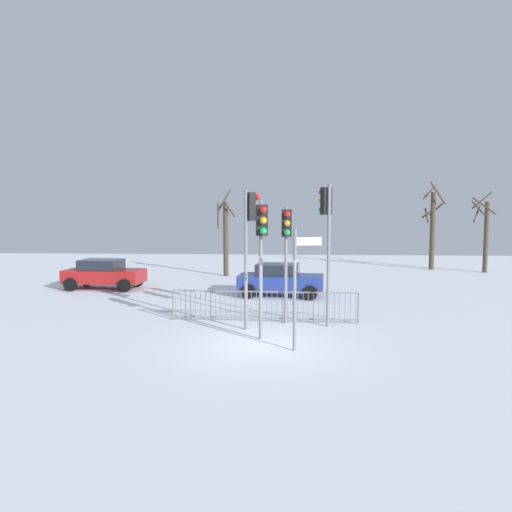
{
  "coord_description": "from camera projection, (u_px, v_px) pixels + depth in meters",
  "views": [
    {
      "loc": [
        0.67,
        -13.43,
        3.77
      ],
      "look_at": [
        -0.29,
        3.03,
        2.29
      ],
      "focal_mm": 33.77,
      "sensor_mm": 36.0,
      "label": 1
    }
  ],
  "objects": [
    {
      "name": "ground_plane",
      "position": [
        260.0,
        345.0,
        13.73
      ],
      "size": [
        60.0,
        60.0,
        0.0
      ],
      "primitive_type": "plane",
      "color": "white"
    },
    {
      "name": "traffic_light_foreground_left",
      "position": [
        262.0,
        239.0,
        14.0
      ],
      "size": [
        0.36,
        0.56,
        4.11
      ],
      "rotation": [
        0.0,
        0.0,
        3.37
      ],
      "color": "slate",
      "rests_on": "ground"
    },
    {
      "name": "traffic_light_mid_left",
      "position": [
        250.0,
        227.0,
        15.37
      ],
      "size": [
        0.51,
        0.42,
        4.52
      ],
      "rotation": [
        0.0,
        0.0,
        5.25
      ],
      "color": "slate",
      "rests_on": "ground"
    },
    {
      "name": "traffic_light_mid_right",
      "position": [
        326.0,
        223.0,
        15.86
      ],
      "size": [
        0.43,
        0.5,
        4.7
      ],
      "rotation": [
        0.0,
        0.0,
        0.57
      ],
      "color": "slate",
      "rests_on": "ground"
    },
    {
      "name": "traffic_light_rear_right",
      "position": [
        286.0,
        238.0,
        16.07
      ],
      "size": [
        0.34,
        0.57,
        3.98
      ],
      "rotation": [
        0.0,
        0.0,
        3.23
      ],
      "color": "slate",
      "rests_on": "ground"
    },
    {
      "name": "direction_sign_post",
      "position": [
        297.0,
        283.0,
        13.05
      ],
      "size": [
        0.77,
        0.23,
        3.35
      ],
      "rotation": [
        0.0,
        0.0,
        0.23
      ],
      "color": "slate",
      "rests_on": "ground"
    },
    {
      "name": "pedestrian_guard_railing",
      "position": [
        264.0,
        306.0,
        16.67
      ],
      "size": [
        6.5,
        0.27,
        1.07
      ],
      "rotation": [
        0.0,
        0.0,
        -0.03
      ],
      "color": "slate",
      "rests_on": "ground"
    },
    {
      "name": "car_blue_trailing",
      "position": [
        280.0,
        279.0,
        21.79
      ],
      "size": [
        3.95,
        2.23,
        1.47
      ],
      "rotation": [
        0.0,
        0.0,
        -0.1
      ],
      "color": "navy",
      "rests_on": "ground"
    },
    {
      "name": "car_red_near",
      "position": [
        104.0,
        274.0,
        23.83
      ],
      "size": [
        3.89,
        2.1,
        1.47
      ],
      "rotation": [
        0.0,
        0.0,
        -0.06
      ],
      "color": "maroon",
      "rests_on": "ground"
    },
    {
      "name": "bare_tree_left",
      "position": [
        432.0,
        227.0,
        31.89
      ],
      "size": [
        1.35,
        1.41,
        5.79
      ],
      "color": "#473828",
      "rests_on": "ground"
    },
    {
      "name": "bare_tree_centre",
      "position": [
        226.0,
        236.0,
        28.69
      ],
      "size": [
        1.18,
        1.11,
        5.16
      ],
      "color": "#473828",
      "rests_on": "ground"
    },
    {
      "name": "bare_tree_right",
      "position": [
        485.0,
        233.0,
        30.31
      ],
      "size": [
        1.62,
        1.96,
        5.14
      ],
      "color": "#473828",
      "rests_on": "ground"
    }
  ]
}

